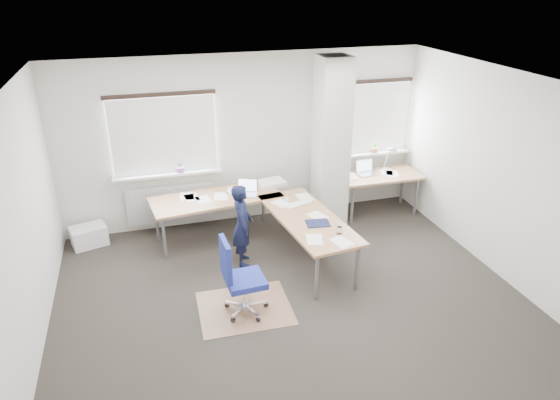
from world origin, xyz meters
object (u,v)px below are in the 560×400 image
object	(u,v)px
task_chair	(243,292)
person	(242,225)
desk_main	(263,208)
desk_side	(380,177)

from	to	relation	value
task_chair	person	xyz separation A→B (m)	(0.26, 1.16, 0.32)
desk_main	task_chair	bearing A→B (deg)	-120.53
desk_side	task_chair	world-z (taller)	desk_side
desk_side	task_chair	xyz separation A→B (m)	(-2.91, -2.13, -0.39)
desk_side	person	size ratio (longest dim) A/B	1.14
task_chair	person	bearing A→B (deg)	74.39
desk_side	task_chair	size ratio (longest dim) A/B	1.33
desk_main	desk_side	world-z (taller)	desk_side
desk_side	person	bearing A→B (deg)	-159.15
desk_side	person	world-z (taller)	person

